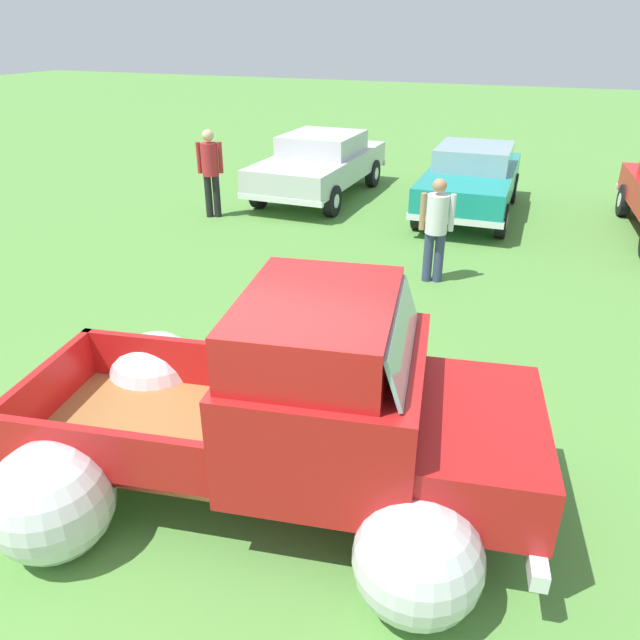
{
  "coord_description": "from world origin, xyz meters",
  "views": [
    {
      "loc": [
        2.08,
        -3.67,
        3.75
      ],
      "look_at": [
        0.0,
        1.5,
        1.0
      ],
      "focal_mm": 33.98,
      "sensor_mm": 36.0,
      "label": 1
    }
  ],
  "objects_px": {
    "vintage_pickup_truck": "(298,424)",
    "spectator_0": "(210,168)",
    "spectator_1": "(436,224)",
    "show_car_0": "(320,163)",
    "show_car_1": "(471,178)"
  },
  "relations": [
    {
      "from": "show_car_0",
      "to": "show_car_1",
      "type": "distance_m",
      "value": 3.54
    },
    {
      "from": "spectator_1",
      "to": "show_car_0",
      "type": "bearing_deg",
      "value": -152.37
    },
    {
      "from": "show_car_1",
      "to": "spectator_1",
      "type": "bearing_deg",
      "value": -0.4
    },
    {
      "from": "vintage_pickup_truck",
      "to": "show_car_0",
      "type": "distance_m",
      "value": 10.22
    },
    {
      "from": "spectator_0",
      "to": "spectator_1",
      "type": "distance_m",
      "value": 5.42
    },
    {
      "from": "show_car_0",
      "to": "spectator_0",
      "type": "relative_size",
      "value": 2.46
    },
    {
      "from": "vintage_pickup_truck",
      "to": "show_car_0",
      "type": "height_order",
      "value": "vintage_pickup_truck"
    },
    {
      "from": "vintage_pickup_truck",
      "to": "spectator_0",
      "type": "bearing_deg",
      "value": 115.64
    },
    {
      "from": "vintage_pickup_truck",
      "to": "spectator_1",
      "type": "xyz_separation_m",
      "value": [
        -0.0,
        5.31,
        0.18
      ]
    },
    {
      "from": "vintage_pickup_truck",
      "to": "spectator_1",
      "type": "relative_size",
      "value": 2.96
    },
    {
      "from": "vintage_pickup_truck",
      "to": "spectator_0",
      "type": "distance_m",
      "value": 8.76
    },
    {
      "from": "vintage_pickup_truck",
      "to": "show_car_1",
      "type": "relative_size",
      "value": 1.14
    },
    {
      "from": "show_car_0",
      "to": "spectator_0",
      "type": "bearing_deg",
      "value": -30.72
    },
    {
      "from": "show_car_1",
      "to": "spectator_0",
      "type": "xyz_separation_m",
      "value": [
        -5.0,
        -2.22,
        0.26
      ]
    },
    {
      "from": "vintage_pickup_truck",
      "to": "show_car_0",
      "type": "xyz_separation_m",
      "value": [
        -3.65,
        9.54,
        0.03
      ]
    }
  ]
}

